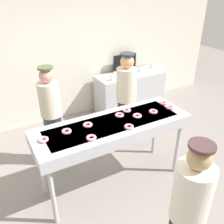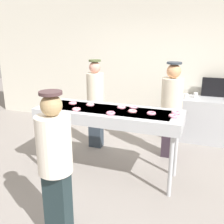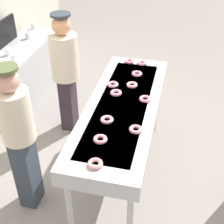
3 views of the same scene
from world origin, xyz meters
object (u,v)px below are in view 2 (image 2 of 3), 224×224
Objects in this scene: worker_assistant at (95,100)px; strawberry_donut_3 at (76,109)px; strawberry_donut_0 at (111,113)px; paper_cup_3 at (186,96)px; strawberry_donut_10 at (55,102)px; strawberry_donut_8 at (134,107)px; customer_waiting at (55,161)px; strawberry_donut_9 at (90,105)px; prep_counter at (213,121)px; menu_display at (217,87)px; fryer_conveyor at (108,115)px; paper_cup_2 at (196,95)px; strawberry_donut_5 at (173,116)px; strawberry_donut_7 at (121,107)px; strawberry_donut_2 at (132,111)px; strawberry_donut_6 at (151,113)px; strawberry_donut_4 at (73,103)px; worker_baker at (172,104)px; strawberry_donut_1 at (176,113)px.

strawberry_donut_3 is at bearing 111.12° from worker_assistant.
paper_cup_3 is at bearing 66.71° from strawberry_donut_0.
strawberry_donut_10 reaches higher than paper_cup_3.
strawberry_donut_8 is 1.65m from customer_waiting.
strawberry_donut_0 is 1.06m from strawberry_donut_10.
strawberry_donut_9 is 2.65m from prep_counter.
strawberry_donut_9 is 0.22× the size of menu_display.
fryer_conveyor is 20.83× the size of paper_cup_2.
strawberry_donut_3 is at bearing -173.44° from strawberry_donut_5.
customer_waiting reaches higher than menu_display.
fryer_conveyor is 1.06m from worker_assistant.
strawberry_donut_9 is (-0.49, -0.02, 0.00)m from strawberry_donut_7.
strawberry_donut_2 is 1.00× the size of strawberry_donut_9.
fryer_conveyor is 2.62m from menu_display.
worker_assistant is (-0.70, 1.09, -0.14)m from strawberry_donut_0.
strawberry_donut_6 is at bearing 177.16° from strawberry_donut_5.
menu_display reaches higher than strawberry_donut_6.
strawberry_donut_2 is at bearing -9.20° from strawberry_donut_9.
strawberry_donut_4 and strawberry_donut_10 have the same top height.
paper_cup_3 is (0.85, 1.96, -0.14)m from strawberry_donut_0.
customer_waiting reaches higher than strawberry_donut_9.
worker_baker reaches higher than strawberry_donut_10.
paper_cup_2 is at bearing 68.63° from strawberry_donut_2.
paper_cup_3 is (0.80, 1.64, -0.14)m from strawberry_donut_7.
prep_counter is at bearing -3.24° from paper_cup_2.
menu_display reaches higher than strawberry_donut_3.
customer_waiting reaches higher than strawberry_donut_0.
strawberry_donut_8 is at bearing 6.80° from strawberry_donut_10.
strawberry_donut_10 reaches higher than paper_cup_2.
strawberry_donut_9 is (0.08, 0.29, 0.00)m from strawberry_donut_3.
customer_waiting is at bearing -115.21° from strawberry_donut_6.
strawberry_donut_0 is 0.08× the size of prep_counter.
strawberry_donut_0 is 0.89m from strawberry_donut_1.
strawberry_donut_3 reaches higher than paper_cup_2.
menu_display reaches higher than paper_cup_2.
strawberry_donut_7 is 2.44m from menu_display.
worker_baker is at bearing 101.07° from strawberry_donut_1.
strawberry_donut_8 is at bearing 173.43° from strawberry_donut_1.
menu_display is at bearing 54.92° from fryer_conveyor.
prep_counter is 15.24× the size of paper_cup_2.
strawberry_donut_4 is 0.08× the size of customer_waiting.
strawberry_donut_10 is (-1.55, 0.07, 0.00)m from strawberry_donut_6.
strawberry_donut_2 and strawberry_donut_5 have the same top height.
strawberry_donut_5 is at bearing -91.01° from paper_cup_3.
strawberry_donut_6 is at bearing 53.36° from customer_waiting.
strawberry_donut_2 is 0.22× the size of menu_display.
strawberry_donut_3 is 2.91m from prep_counter.
strawberry_donut_8 is at bearing 45.14° from worker_baker.
strawberry_donut_3 is 1.00× the size of strawberry_donut_5.
strawberry_donut_5 is 1.81m from paper_cup_3.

